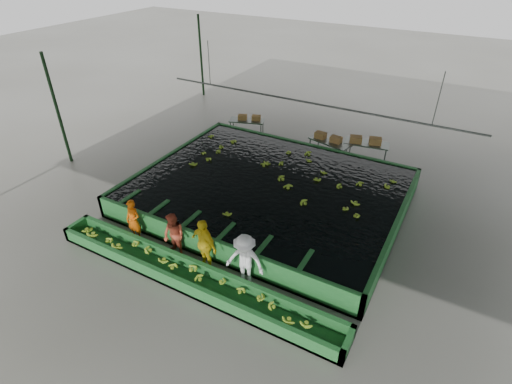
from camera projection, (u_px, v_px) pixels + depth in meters
The scene contains 21 objects.
ground at pixel (249, 221), 14.85m from camera, with size 80.00×80.00×0.00m, color slate.
shed_roof at pixel (248, 89), 12.15m from camera, with size 20.00×22.00×0.04m, color slate.
shed_posts at pixel (249, 162), 13.50m from camera, with size 20.00×22.00×5.00m, color black, non-canonical shape.
flotation_tank at pixel (268, 192), 15.71m from camera, with size 10.00×8.00×0.90m, color #206229, non-canonical shape.
tank_water at pixel (269, 183), 15.49m from camera, with size 9.70×7.70×0.00m, color black.
sorting_trough at pixel (190, 277), 12.06m from camera, with size 10.00×1.00×0.50m, color #206229, non-canonical shape.
cableway_rail at pixel (308, 102), 16.90m from camera, with size 0.08×0.08×14.00m, color #59605B.
rail_hanger_left at pixel (209, 63), 18.42m from camera, with size 0.04×0.04×2.00m, color #59605B.
rail_hanger_right at pixel (438, 99), 14.31m from camera, with size 0.04×0.04×2.00m, color #59605B.
worker_a at pixel (134, 220), 13.57m from camera, with size 0.57×0.37×1.56m, color #DB5608.
worker_b at pixel (174, 236), 12.84m from camera, with size 0.78×0.61×1.61m, color #A94129.
worker_c at pixel (204, 244), 12.29m from camera, with size 1.08×0.45×1.85m, color yellow.
worker_d at pixel (245, 261), 11.70m from camera, with size 1.17×0.67×1.81m, color white.
packing_table_left at pixel (247, 127), 21.12m from camera, with size 1.80×0.72×0.82m, color #59605B, non-canonical shape.
packing_table_mid at pixel (329, 150), 18.80m from camera, with size 1.98×0.79×0.90m, color #59605B, non-canonical shape.
packing_table_right at pixel (365, 152), 18.63m from camera, with size 2.02×0.81×0.92m, color #59605B, non-canonical shape.
box_stack_left at pixel (249, 120), 20.93m from camera, with size 1.18×0.33×0.25m, color olive, non-canonical shape.
box_stack_mid at pixel (328, 140), 18.65m from camera, with size 1.31×0.36×0.28m, color olive, non-canonical shape.
box_stack_right at pixel (365, 143), 18.34m from camera, with size 1.41×0.39×0.30m, color olive, non-canonical shape.
floating_bananas at pixel (278, 174), 16.08m from camera, with size 8.83×6.02×0.12m, color #8BB427, non-canonical shape.
trough_bananas at pixel (190, 273), 11.98m from camera, with size 9.62×0.64×0.13m, color #8BB427, non-canonical shape.
Camera 1 is at (6.02, -10.29, 8.92)m, focal length 28.00 mm.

